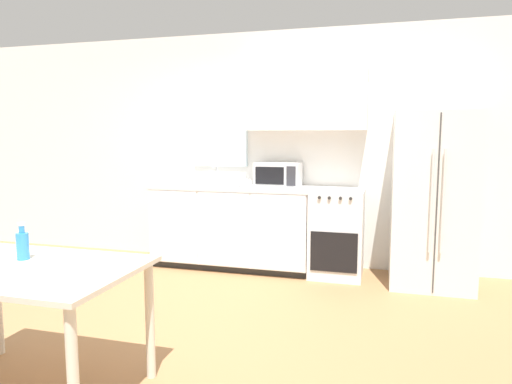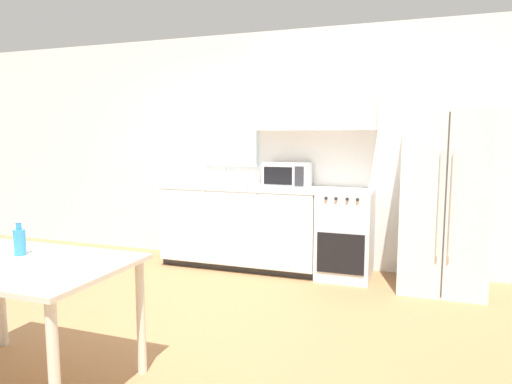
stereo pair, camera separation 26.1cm
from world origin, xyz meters
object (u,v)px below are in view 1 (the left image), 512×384
Objects in this scene: oven_range at (337,232)px; dining_table at (25,283)px; refrigerator at (433,199)px; microwave at (278,175)px; drink_bottle at (23,245)px; coffee_mug at (245,183)px.

oven_range is 0.73× the size of dining_table.
refrigerator is at bearing 48.74° from dining_table.
oven_range is 0.54× the size of refrigerator.
refrigerator is 3.49× the size of microwave.
drink_bottle is at bearing -107.86° from microwave.
drink_bottle is (-0.11, 0.12, 0.19)m from dining_table.
refrigerator reaches higher than dining_table.
refrigerator reaches higher than oven_range.
oven_range is at bearing 176.39° from refrigerator.
microwave reaches higher than oven_range.
coffee_mug is at bearing -172.26° from oven_range.
refrigerator is at bearing 2.24° from coffee_mug.
oven_range is 3.21m from dining_table.
dining_table is (-2.44, -2.78, -0.20)m from refrigerator.
dining_table is (-1.49, -2.84, 0.20)m from oven_range.
oven_range is 1.03m from refrigerator.
oven_range is 1.14m from coffee_mug.
microwave is (-1.63, 0.18, 0.20)m from refrigerator.
refrigerator is 1.95m from coffee_mug.
oven_range is at bearing -9.83° from microwave.
refrigerator is (0.95, -0.06, 0.41)m from oven_range.
dining_table is at bearing -131.26° from refrigerator.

